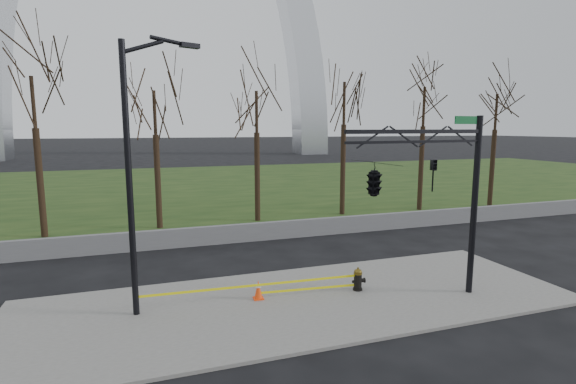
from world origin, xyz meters
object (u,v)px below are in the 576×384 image
object	(u,v)px
traffic_cone	(258,290)
fire_hydrant	(358,280)
street_light	(136,160)
traffic_signal_mast	(396,178)

from	to	relation	value
traffic_cone	fire_hydrant	bearing A→B (deg)	-5.87
street_light	traffic_signal_mast	size ratio (longest dim) A/B	1.37
traffic_signal_mast	fire_hydrant	bearing A→B (deg)	94.02
traffic_signal_mast	street_light	bearing A→B (deg)	158.29
street_light	traffic_signal_mast	world-z (taller)	street_light
street_light	traffic_signal_mast	distance (m)	7.56
fire_hydrant	street_light	world-z (taller)	street_light
traffic_cone	traffic_signal_mast	xyz separation A→B (m)	(3.70, -2.00, 3.73)
fire_hydrant	street_light	distance (m)	8.16
fire_hydrant	traffic_signal_mast	size ratio (longest dim) A/B	0.13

